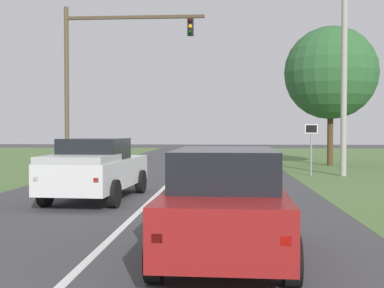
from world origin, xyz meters
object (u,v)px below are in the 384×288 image
Objects in this scene: pickup_truck_lead at (96,168)px; oak_tree_right at (331,73)px; utility_pole_right at (344,87)px; keep_moving_sign at (311,141)px; traffic_light at (100,64)px; red_suv_near at (225,201)px.

oak_tree_right is at bearing 56.12° from pickup_truck_lead.
oak_tree_right is 1.01× the size of utility_pole_right.
pickup_truck_lead is 2.09× the size of keep_moving_sign.
traffic_light is 14.14m from oak_tree_right.
red_suv_near is at bearing -106.26° from oak_tree_right.
red_suv_near is 0.85× the size of pickup_truck_lead.
pickup_truck_lead is (-4.03, 6.70, 0.01)m from red_suv_near.
red_suv_near is at bearing -69.02° from traffic_light.
keep_moving_sign is at bearing 74.93° from red_suv_near.
red_suv_near is 19.13m from traffic_light.
keep_moving_sign is (4.15, 15.41, 0.69)m from red_suv_near.
oak_tree_right is (2.39, 7.02, 4.05)m from keep_moving_sign.
utility_pole_right reaches higher than keep_moving_sign.
pickup_truck_lead is 0.64× the size of utility_pole_right.
keep_moving_sign reaches higher than pickup_truck_lead.
utility_pole_right is (-0.89, -7.11, -1.47)m from oak_tree_right.
red_suv_near is at bearing -59.00° from pickup_truck_lead.
oak_tree_right is at bearing 82.87° from utility_pole_right.
red_suv_near is 0.55× the size of utility_pole_right.
red_suv_near is 1.78× the size of keep_moving_sign.
oak_tree_right is at bearing 73.74° from red_suv_near.
oak_tree_right is (13.18, 5.12, 0.01)m from traffic_light.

